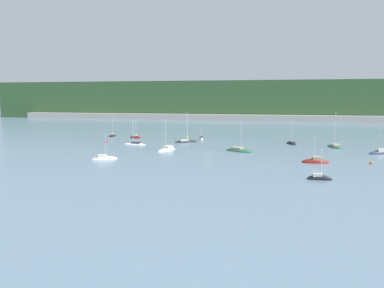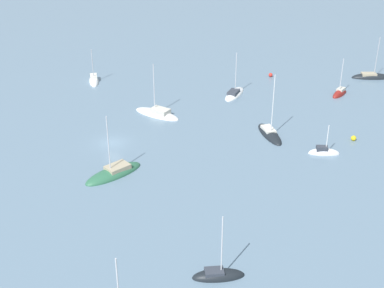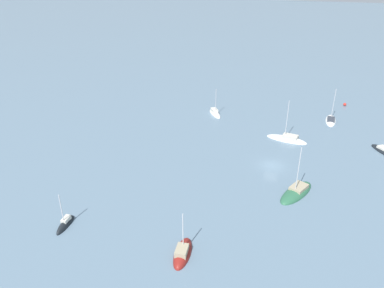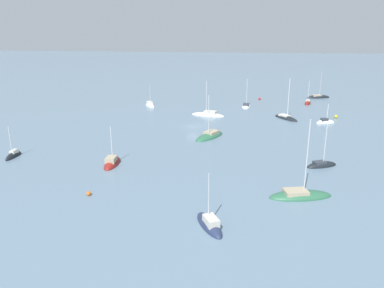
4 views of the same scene
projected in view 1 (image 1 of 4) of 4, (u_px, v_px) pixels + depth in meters
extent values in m
plane|color=slate|center=(207.00, 153.00, 101.09)|extent=(600.00, 600.00, 0.00)
cube|color=#385B33|center=(252.00, 100.00, 274.22)|extent=(363.56, 78.99, 25.49)
cube|color=#B7B2A8|center=(247.00, 118.00, 233.97)|extent=(309.03, 6.00, 3.93)
ellipsoid|color=white|center=(105.00, 159.00, 90.58)|extent=(6.26, 4.85, 1.59)
cube|color=silver|center=(102.00, 156.00, 90.32)|extent=(2.58, 2.28, 0.78)
cylinder|color=#B2B2B7|center=(105.00, 145.00, 90.24)|extent=(0.14, 0.14, 6.19)
ellipsoid|color=silver|center=(201.00, 140.00, 132.60)|extent=(2.62, 4.75, 1.80)
cube|color=#333842|center=(201.00, 137.00, 132.13)|extent=(1.38, 1.84, 0.74)
cylinder|color=silver|center=(201.00, 132.00, 132.50)|extent=(0.14, 0.14, 4.12)
ellipsoid|color=black|center=(319.00, 180.00, 68.43)|extent=(4.56, 1.34, 1.84)
cube|color=silver|center=(317.00, 175.00, 68.39)|extent=(1.66, 0.88, 0.67)
cylinder|color=silver|center=(321.00, 163.00, 68.00)|extent=(0.14, 0.14, 5.09)
ellipsoid|color=#2D6647|center=(240.00, 151.00, 103.83)|extent=(9.27, 6.75, 1.77)
cube|color=tan|center=(237.00, 148.00, 104.18)|extent=(3.81, 3.35, 0.66)
cylinder|color=silver|center=(241.00, 135.00, 102.96)|extent=(0.14, 0.14, 8.35)
ellipsoid|color=maroon|center=(315.00, 163.00, 85.99)|extent=(6.24, 2.54, 1.99)
cube|color=tan|center=(318.00, 159.00, 85.79)|extent=(2.29, 1.65, 0.89)
cylinder|color=silver|center=(314.00, 148.00, 85.60)|extent=(0.14, 0.14, 5.83)
ellipsoid|color=black|center=(186.00, 142.00, 124.73)|extent=(7.79, 6.47, 1.59)
cube|color=silver|center=(184.00, 140.00, 124.41)|extent=(3.25, 2.96, 0.47)
cylinder|color=silver|center=(187.00, 126.00, 124.23)|extent=(0.14, 0.14, 9.67)
ellipsoid|color=#2D6647|center=(335.00, 147.00, 112.33)|extent=(5.07, 8.99, 1.61)
cube|color=tan|center=(336.00, 145.00, 111.56)|extent=(2.79, 3.50, 0.57)
cylinder|color=silver|center=(335.00, 129.00, 112.06)|extent=(0.14, 0.14, 10.12)
ellipsoid|color=black|center=(291.00, 144.00, 119.81)|extent=(4.05, 5.68, 1.60)
cube|color=#333842|center=(292.00, 142.00, 119.31)|extent=(2.01, 2.32, 0.46)
cylinder|color=silver|center=(291.00, 132.00, 119.58)|extent=(0.14, 0.14, 6.95)
ellipsoid|color=white|center=(167.00, 150.00, 105.83)|extent=(4.71, 9.17, 1.50)
cube|color=beige|center=(168.00, 147.00, 106.35)|extent=(2.63, 3.51, 0.85)
cylinder|color=silver|center=(166.00, 134.00, 104.85)|extent=(0.14, 0.14, 8.49)
ellipsoid|color=black|center=(113.00, 136.00, 144.59)|extent=(4.93, 8.31, 1.93)
cube|color=tan|center=(112.00, 134.00, 143.86)|extent=(2.52, 3.26, 0.49)
cylinder|color=#B2B2B7|center=(112.00, 124.00, 144.42)|extent=(0.14, 0.14, 7.80)
ellipsoid|color=maroon|center=(135.00, 138.00, 137.33)|extent=(5.17, 2.96, 1.95)
cube|color=beige|center=(135.00, 136.00, 137.42)|extent=(2.02, 1.58, 0.62)
cylinder|color=silver|center=(136.00, 128.00, 136.74)|extent=(0.14, 0.14, 6.41)
ellipsoid|color=white|center=(134.00, 145.00, 118.18)|extent=(7.62, 2.79, 1.26)
cube|color=#333842|center=(136.00, 143.00, 117.94)|extent=(2.79, 1.81, 0.58)
cylinder|color=silver|center=(133.00, 132.00, 117.77)|extent=(0.14, 0.14, 7.53)
ellipsoid|color=#232D4C|center=(379.00, 154.00, 99.45)|extent=(6.32, 4.52, 1.58)
cube|color=beige|center=(380.00, 150.00, 99.47)|extent=(2.57, 2.18, 0.89)
cylinder|color=#B2B2B7|center=(379.00, 141.00, 98.95)|extent=(0.14, 0.14, 5.83)
sphere|color=red|center=(106.00, 141.00, 124.65)|extent=(0.79, 0.79, 0.79)
sphere|color=orange|center=(371.00, 163.00, 84.39)|extent=(0.61, 0.61, 0.61)
sphere|color=yellow|center=(187.00, 137.00, 137.35)|extent=(0.81, 0.81, 0.81)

